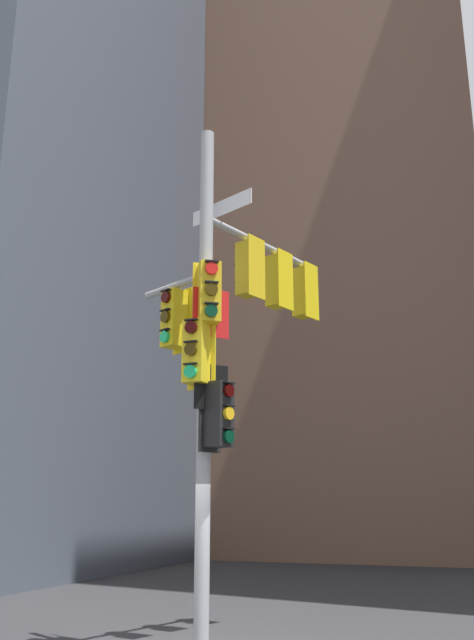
% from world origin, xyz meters
% --- Properties ---
extents(building_tower_left, '(13.84, 13.84, 45.84)m').
position_xyz_m(building_tower_left, '(-14.47, 10.37, 22.92)').
color(building_tower_left, '#4C5460').
rests_on(building_tower_left, ground).
extents(building_mid_block, '(12.78, 12.78, 37.38)m').
position_xyz_m(building_mid_block, '(-1.57, 23.70, 18.69)').
color(building_mid_block, brown).
rests_on(building_mid_block, ground).
extents(signal_pole_assembly, '(2.70, 3.68, 8.54)m').
position_xyz_m(signal_pole_assembly, '(0.16, 0.55, 5.04)').
color(signal_pole_assembly, '#9EA0A3').
rests_on(signal_pole_assembly, ground).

